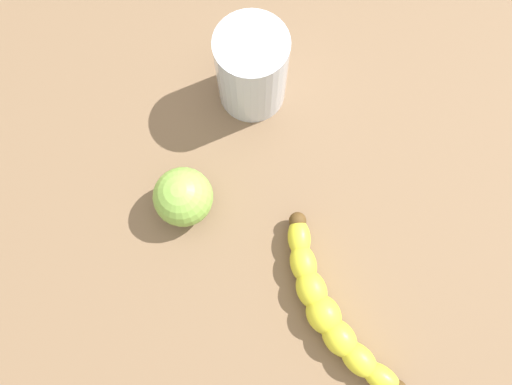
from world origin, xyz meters
The scene contains 4 objects.
wooden_tabletop centered at (0.00, 0.00, 1.50)cm, with size 120.00×120.00×3.00cm, color brown.
banana centered at (-10.52, -17.05, 4.98)cm, with size 7.96×24.21×3.97cm.
smoothie_glass centered at (-8.19, 13.37, 8.65)cm, with size 8.97×8.97×12.07cm.
green_apple_fruit centered at (-21.77, 1.87, 6.65)cm, with size 7.31×7.31×7.31cm, color #84B747.
Camera 1 is at (-18.58, -13.84, 60.52)cm, focal length 32.16 mm.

